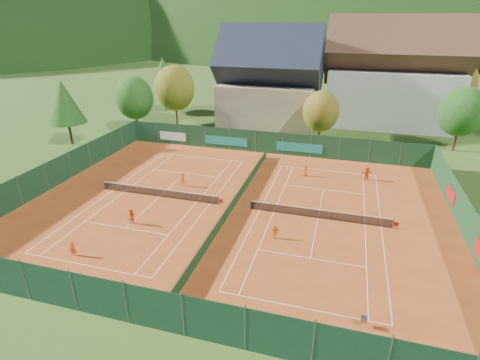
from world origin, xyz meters
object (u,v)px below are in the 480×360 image
Objects in this scene: chalet at (270,85)px; player_right_far_b at (367,173)px; hotel_block_a at (392,80)px; ball_hopper at (364,319)px; player_right_near at (275,232)px; player_right_far_a at (305,170)px; hotel_block_b at (474,81)px; player_left_far at (183,179)px; player_left_mid at (132,217)px; player_left_near at (73,248)px.

chalet reaches higher than player_right_far_b.
hotel_block_a is 27.00× the size of ball_hopper.
player_right_near is 13.97m from player_right_far_a.
hotel_block_b reaches higher than player_right_near.
player_right_far_b is (7.54, 14.70, 0.17)m from player_right_near.
player_left_far is 13.97m from player_right_far_a.
player_left_mid is at bearing 30.11° from player_right_far_a.
player_left_far is at bearing 130.04° from player_right_near.
hotel_block_b reaches higher than player_right_far_b.
player_left_near is at bearing -125.71° from hotel_block_b.
player_left_far reaches higher than ball_hopper.
player_right_far_a is (8.63, -20.45, -5.95)m from chalet.
ball_hopper is 10.60m from player_right_near.
player_right_far_a is at bearing 26.03° from player_left_near.
player_right_far_b is (21.97, 21.36, 0.15)m from player_left_near.
player_right_far_b reaches higher than player_right_far_a.
player_left_near is at bearing -118.53° from hotel_block_a.
hotel_block_a is 17.55× the size of player_right_near.
chalet is at bearing -157.01° from hotel_block_b.
chalet is 22.98m from player_right_far_a.
hotel_block_b is at bearing 72.09° from ball_hopper.
hotel_block_a is (19.00, 6.00, 0.76)m from chalet.
player_left_mid is (-23.76, -41.60, -6.65)m from hotel_block_a.
player_left_far is (2.80, 14.19, 0.14)m from player_left_near.
hotel_block_b is at bearing 22.99° from chalet.
hotel_block_b is (33.00, 14.00, -0.01)m from chalet.
player_right_far_b is (15.39, -19.69, -5.84)m from chalet.
player_left_near is (-25.58, -47.05, -6.75)m from hotel_block_a.
player_left_near is (-21.35, 1.36, 0.08)m from ball_hopper.
player_left_far reaches higher than player_right_near.
player_left_near is at bearing -172.28° from player_right_near.
ball_hopper is 21.40m from player_left_near.
player_right_far_a is at bearing 69.75° from player_right_near.
player_left_far is (0.97, 8.74, 0.04)m from player_left_mid.
chalet is at bearing -85.57° from player_right_far_a.
hotel_block_b reaches higher than player_left_far.
hotel_block_b is 11.00× the size of player_right_far_b.
player_right_far_a is 6.80m from player_right_far_b.
player_right_far_a is at bearing -111.42° from hotel_block_a.
hotel_block_b is at bearing 26.74° from player_left_near.
player_left_far is 13.86m from player_right_near.
player_left_far is at bearing -1.71° from player_right_far_b.
ball_hopper is (-4.23, -48.41, -6.83)m from hotel_block_a.
chalet is 36.40m from player_left_mid.
player_left_mid is 20.22m from player_right_far_a.
hotel_block_b is at bearing -110.93° from player_left_far.
hotel_block_a is 16.01× the size of player_right_far_a.
player_right_far_a is at bearing 105.63° from ball_hopper.
chalet is 0.94× the size of hotel_block_b.
hotel_block_a is at bearing -103.67° from player_left_far.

